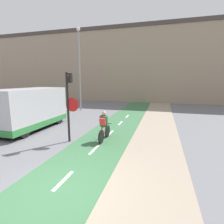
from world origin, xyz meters
TOP-DOWN VIEW (x-y plane):
  - ground_plane at (0.00, 0.00)m, footprint 120.00×120.00m
  - bike_lane at (0.00, 0.00)m, footprint 2.66×60.00m
  - sidewalk_strip at (2.53, 0.00)m, footprint 2.40×60.00m
  - building_row_background at (0.00, 22.79)m, footprint 60.00×5.20m
  - traffic_light_pole at (-1.52, 3.70)m, footprint 0.67×0.25m
  - street_lamp_far at (-5.23, 12.41)m, footprint 0.36×0.36m
  - cyclist_near at (0.03, 4.29)m, footprint 0.46×1.68m
  - van at (-5.14, 5.13)m, footprint 2.20×4.94m

SIDE VIEW (x-z plane):
  - ground_plane at x=0.00m, z-range 0.00..0.00m
  - bike_lane at x=0.00m, z-range 0.00..0.02m
  - sidewalk_strip at x=2.53m, z-range 0.00..0.05m
  - cyclist_near at x=0.03m, z-range -0.04..1.47m
  - van at x=-5.14m, z-range -0.02..2.49m
  - traffic_light_pole at x=-1.52m, z-range 0.39..3.78m
  - street_lamp_far at x=-5.23m, z-range 0.79..8.79m
  - building_row_background at x=0.00m, z-range 0.01..10.33m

